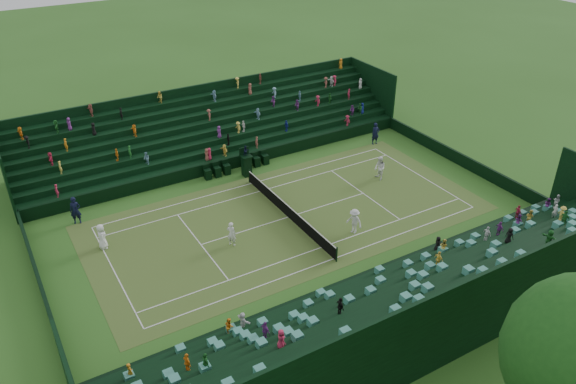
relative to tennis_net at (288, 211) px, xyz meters
The scene contains 17 objects.
ground 0.53m from the tennis_net, ahead, with size 160.00×160.00×0.00m, color #2F5F1E.
court_surface 0.52m from the tennis_net, ahead, with size 12.97×26.77×0.01m, color #397727.
perimeter_wall_north 15.89m from the tennis_net, 90.00° to the left, with size 17.17×0.20×1.00m, color black.
perimeter_wall_south 15.89m from the tennis_net, 90.00° to the right, with size 17.17×0.20×1.00m, color black.
perimeter_wall_east 8.49m from the tennis_net, ahead, with size 0.20×31.77×1.00m, color black.
perimeter_wall_west 8.49m from the tennis_net, behind, with size 0.20×31.77×1.00m, color black.
north_grandstand 12.70m from the tennis_net, ahead, with size 6.60×32.00×4.90m.
south_grandstand 12.70m from the tennis_net, behind, with size 6.60×32.00×4.90m.
tennis_net is the anchor object (origin of this frame).
umpire_chair 6.89m from the tennis_net, behind, with size 0.81×0.81×2.53m.
courtside_chairs 7.86m from the tennis_net, behind, with size 0.52×5.49×1.14m.
player_near_west 12.10m from the tennis_net, 103.35° to the right, with size 0.84×0.55×1.72m, color white.
player_near_east 4.81m from the tennis_net, 78.02° to the right, with size 0.62×0.41×1.69m, color white.
player_far_west 8.87m from the tennis_net, 97.60° to the left, with size 0.91×0.71×1.87m, color white.
player_far_east 4.68m from the tennis_net, 36.23° to the left, with size 1.14×0.66×1.76m, color white.
line_judge_north 14.02m from the tennis_net, 117.14° to the left, with size 0.70×0.46×1.93m, color black.
line_judge_south 14.15m from the tennis_net, 117.70° to the right, with size 0.71×0.47×1.96m, color black.
Camera 1 is at (27.86, -16.39, 20.64)m, focal length 35.00 mm.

